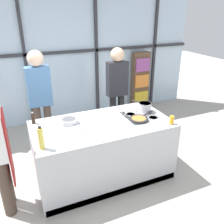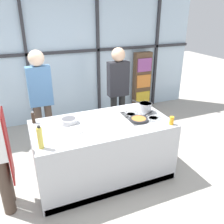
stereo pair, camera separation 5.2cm
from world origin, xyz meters
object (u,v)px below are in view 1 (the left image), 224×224
spectator_far_left (40,96)px  pepper_grinder (33,118)px  saucepan (145,107)px  spectator_center_left (117,87)px  juice_glass_near (172,120)px  white_plate (77,130)px  frying_pan (139,119)px  oil_bottle (41,138)px  mixing_bowl (69,121)px

spectator_far_left → pepper_grinder: (-0.20, -0.63, -0.10)m
saucepan → pepper_grinder: bearing=171.2°
spectator_far_left → spectator_center_left: size_ratio=1.02×
spectator_far_left → saucepan: bearing=148.8°
spectator_center_left → juice_glass_near: 1.45m
juice_glass_near → pepper_grinder: bearing=155.9°
white_plate → spectator_far_left: bearing=105.5°
saucepan → frying_pan: bearing=-134.2°
juice_glass_near → saucepan: bearing=102.1°
spectator_far_left → frying_pan: 1.68m
frying_pan → white_plate: 0.93m
saucepan → oil_bottle: (-1.66, -0.47, 0.06)m
spectator_far_left → oil_bottle: 1.37m
spectator_center_left → pepper_grinder: spectator_center_left is taller
white_plate → juice_glass_near: 1.33m
spectator_center_left → juice_glass_near: spectator_center_left is taller
spectator_far_left → spectator_center_left: spectator_far_left is taller
spectator_far_left → mixing_bowl: spectator_far_left is taller
spectator_far_left → oil_bottle: spectator_far_left is taller
spectator_center_left → frying_pan: bearing=81.5°
juice_glass_near → spectator_far_left: bearing=138.0°
spectator_center_left → frying_pan: (-0.17, -1.14, -0.13)m
frying_pan → white_plate: frying_pan is taller
spectator_center_left → mixing_bowl: size_ratio=7.23×
frying_pan → pepper_grinder: pepper_grinder is taller
saucepan → mixing_bowl: size_ratio=1.47×
spectator_far_left → spectator_center_left: (1.40, 0.00, -0.04)m
frying_pan → mixing_bowl: bearing=162.6°
white_plate → frying_pan: bearing=-3.3°
saucepan → mixing_bowl: bearing=177.4°
white_plate → juice_glass_near: (1.29, -0.34, 0.05)m
saucepan → juice_glass_near: 0.55m
white_plate → oil_bottle: (-0.49, -0.27, 0.13)m
mixing_bowl → oil_bottle: bearing=-130.8°
spectator_far_left → frying_pan: bearing=137.2°
spectator_far_left → juice_glass_near: (1.59, -1.43, -0.12)m
white_plate → oil_bottle: oil_bottle is taller
spectator_center_left → saucepan: size_ratio=4.92×
frying_pan → juice_glass_near: (0.36, -0.29, 0.04)m
saucepan → pepper_grinder: pepper_grinder is taller
mixing_bowl → pepper_grinder: (-0.46, 0.20, 0.04)m
mixing_bowl → pepper_grinder: size_ratio=1.36×
mixing_bowl → spectator_far_left: bearing=107.4°
oil_bottle → pepper_grinder: oil_bottle is taller
frying_pan → mixing_bowl: mixing_bowl is taller
white_plate → juice_glass_near: bearing=-15.0°
mixing_bowl → oil_bottle: (-0.45, -0.52, 0.10)m
frying_pan → saucepan: (0.24, 0.25, 0.06)m
saucepan → oil_bottle: oil_bottle is taller
pepper_grinder → juice_glass_near: pepper_grinder is taller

